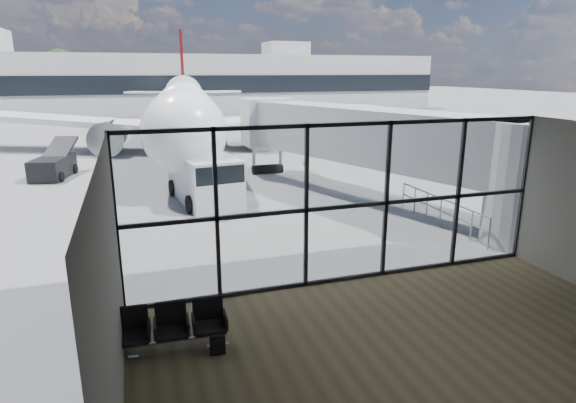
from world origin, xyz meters
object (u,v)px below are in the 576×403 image
service_van (205,178)px  backpack (217,343)px  seating_row (171,325)px  airliner (184,107)px  belt_loader (54,166)px

service_van → backpack: bearing=-105.2°
seating_row → airliner: size_ratio=0.06×
backpack → airliner: size_ratio=0.01×
airliner → service_van: airliner is taller
backpack → belt_loader: size_ratio=0.11×
backpack → airliner: (2.70, 29.89, 2.81)m
airliner → service_van: size_ratio=7.37×
service_van → belt_loader: bearing=125.1°
seating_row → service_van: size_ratio=0.44×
backpack → airliner: airliner is taller
seating_row → backpack: bearing=-25.3°
seating_row → belt_loader: size_ratio=0.51×
seating_row → airliner: airliner is taller
seating_row → service_van: service_van is taller
backpack → service_van: bearing=88.8°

